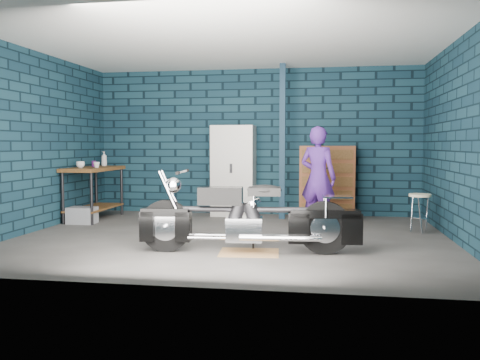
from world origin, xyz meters
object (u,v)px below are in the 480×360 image
Objects in this scene: locker at (234,171)px; tool_chest at (327,182)px; storage_bin at (82,215)px; motorcycle at (249,212)px; person at (318,178)px; workbench at (94,193)px; shop_stool at (420,214)px.

locker is 1.29× the size of tool_chest.
motorcycle is at bearing -30.59° from storage_bin.
person reaches higher than tool_chest.
storage_bin is (0.02, -0.50, -0.32)m from workbench.
locker reaches higher than motorcycle.
locker reaches higher than storage_bin.
person reaches higher than storage_bin.
motorcycle is 1.43× the size of person.
locker reaches higher than person.
workbench is 0.89× the size of person.
person is 1.24m from tool_chest.
workbench reaches higher than storage_bin.
locker reaches higher than workbench.
motorcycle reaches higher than workbench.
person is 1.58m from shop_stool.
workbench is at bearing -159.20° from locker.
person is (3.86, -0.34, 0.34)m from workbench.
motorcycle is at bearing -76.63° from locker.
storage_bin is at bearing 179.61° from shop_stool.
locker is (2.30, 1.38, 0.69)m from storage_bin.
locker is at bearing 98.53° from motorcycle.
person is 2.73× the size of shop_stool.
person is at bearing -96.74° from tool_chest.
shop_stool is (2.27, 1.77, -0.21)m from motorcycle.
person is 3.90m from storage_bin.
tool_chest is at bearing -73.47° from person.
locker reaches higher than shop_stool.
person is at bearing 63.24° from motorcycle.
locker is (-1.55, 1.22, 0.03)m from person.
locker is at bearing 180.00° from tool_chest.
workbench is at bearing -167.62° from tool_chest.
shop_stool is (5.33, -0.04, 0.15)m from storage_bin.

